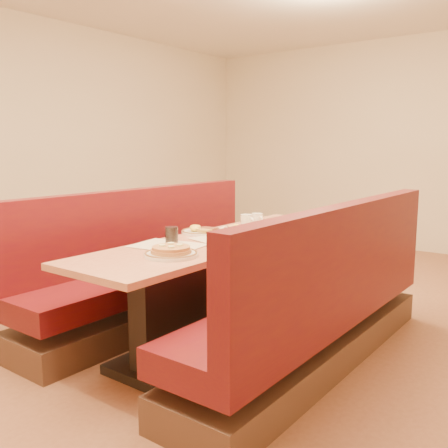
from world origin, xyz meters
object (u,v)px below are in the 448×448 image
Objects in this scene: diner_table at (227,289)px; coffee_mug_c at (292,224)px; coffee_mug_b at (247,221)px; coffee_mug_d at (257,219)px; booth_right at (319,310)px; eggs_plate at (202,231)px; booth_left at (154,275)px; soda_tumbler_mid at (251,237)px; pancake_plate at (171,252)px; soda_tumbler_near at (172,236)px; coffee_mug_a at (261,229)px.

coffee_mug_c is at bearing 68.38° from diner_table.
coffee_mug_d is (0.00, 0.15, -0.00)m from coffee_mug_b.
eggs_plate is (-0.98, 0.02, 0.41)m from booth_right.
eggs_plate is at bearing 178.82° from booth_right.
booth_right is (0.73, 0.00, -0.01)m from diner_table.
coffee_mug_d is (0.60, 0.59, 0.44)m from booth_left.
soda_tumbler_mid is (0.28, -0.10, 0.42)m from diner_table.
pancake_plate is 0.61m from soda_tumbler_mid.
coffee_mug_b is at bearing 101.91° from pancake_plate.
diner_table is 20.25× the size of coffee_mug_d.
soda_tumbler_near is at bearing -143.61° from soda_tumbler_mid.
booth_left is at bearing -111.50° from coffee_mug_d.
soda_tumbler_mid is at bearing -35.59° from coffee_mug_d.
soda_tumbler_mid reaches higher than diner_table.
pancake_plate is at bearing -65.07° from coffee_mug_b.
eggs_plate is 2.27× the size of coffee_mug_b.
coffee_mug_d is at bearing 154.16° from coffee_mug_c.
booth_right reaches higher than soda_tumbler_near.
coffee_mug_b is 0.15m from coffee_mug_d.
booth_left is 1.11m from soda_tumbler_mid.
coffee_mug_b is (0.11, 0.43, 0.03)m from eggs_plate.
coffee_mug_b reaches higher than coffee_mug_c.
soda_tumbler_near is (0.59, -0.42, 0.45)m from booth_left.
coffee_mug_c is 1.08× the size of soda_tumbler_near.
coffee_mug_c is (0.11, 1.24, 0.03)m from pancake_plate.
soda_tumbler_mid is (-0.45, -0.10, 0.43)m from booth_right.
pancake_plate is 1.24m from coffee_mug_c.
coffee_mug_c is (0.47, 0.53, 0.03)m from eggs_plate.
coffee_mug_a is 0.40m from coffee_mug_b.
coffee_mug_c is 0.35m from coffee_mug_d.
booth_left is 20.25× the size of coffee_mug_d.
soda_tumbler_near reaches higher than coffee_mug_c.
diner_table is 18.48× the size of coffee_mug_b.
booth_left reaches higher than diner_table.
soda_tumbler_near reaches higher than soda_tumbler_mid.
booth_left is at bearing -130.12° from coffee_mug_b.
coffee_mug_d is at bearing 102.53° from diner_table.
eggs_plate is at bearing -91.90° from coffee_mug_b.
diner_table is 0.80m from pancake_plate.
diner_table is at bearing -127.91° from coffee_mug_a.
booth_right is 26.79× the size of soda_tumbler_mid.
diner_table is at bearing -130.30° from coffee_mug_c.
coffee_mug_d is (-0.13, 0.59, 0.43)m from diner_table.
pancake_plate is at bearing -106.82° from soda_tumbler_mid.
coffee_mug_a reaches higher than coffee_mug_c.
coffee_mug_c is at bearing 95.45° from soda_tumbler_mid.
coffee_mug_b is at bearing 36.86° from booth_left.
soda_tumbler_near reaches higher than diner_table.
diner_table is 7.85× the size of pancake_plate.
eggs_plate is at bearing -150.10° from coffee_mug_c.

